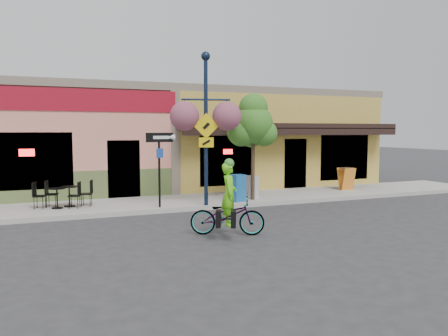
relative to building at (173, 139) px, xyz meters
name	(u,v)px	position (x,y,z in m)	size (l,w,h in m)	color
ground	(233,211)	(0.00, -7.50, -2.25)	(90.00, 90.00, 0.00)	#2D2D30
sidewalk	(212,200)	(0.00, -5.50, -2.17)	(24.00, 3.00, 0.15)	#9E9B93
curb	(227,206)	(0.00, -6.95, -2.17)	(24.00, 0.12, 0.15)	#A8A59E
building	(173,139)	(0.00, 0.00, 0.00)	(18.20, 8.20, 4.50)	#E0836F
bicycle	(227,216)	(-1.41, -10.44, -1.75)	(0.66, 1.89, 0.99)	maroon
cyclist_rider	(229,204)	(-1.36, -10.44, -1.45)	(0.58, 0.38, 1.60)	#66E117
lamp_post	(206,129)	(-0.71, -6.85, 0.45)	(1.63, 0.65, 5.11)	#101C34
one_way_sign	(159,170)	(-2.26, -6.67, -0.88)	(0.94, 0.20, 2.44)	black
cafe_set_left	(57,195)	(-5.39, -5.68, -1.67)	(1.45, 0.72, 0.87)	black
cafe_set_right	(69,193)	(-5.01, -5.43, -1.66)	(1.48, 0.74, 0.89)	black
newspaper_box_blue	(238,188)	(0.60, -6.54, -1.62)	(0.43, 0.38, 0.96)	#1A5DA1
newspaper_box_grey	(252,187)	(1.40, -6.03, -1.68)	(0.39, 0.35, 0.84)	#B9B9B9
street_tree	(253,146)	(1.27, -6.36, -0.16)	(1.52, 1.52, 3.88)	#3D7A26
sandwich_board	(349,179)	(6.10, -5.60, -1.63)	(0.57, 0.42, 0.95)	orange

